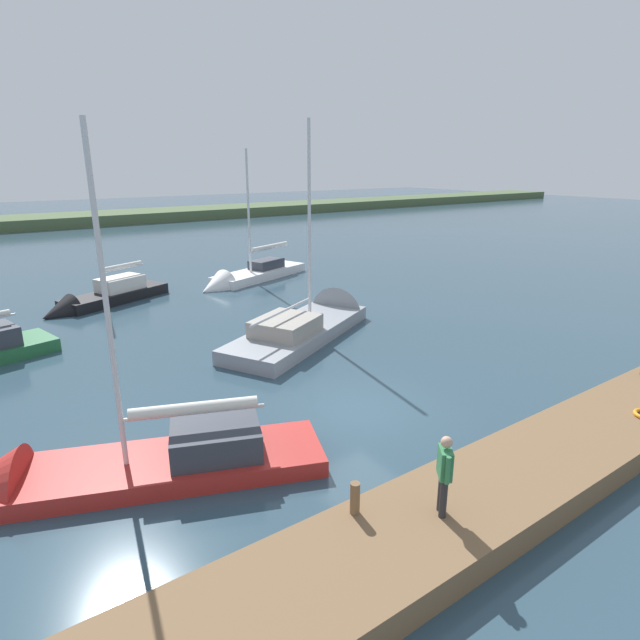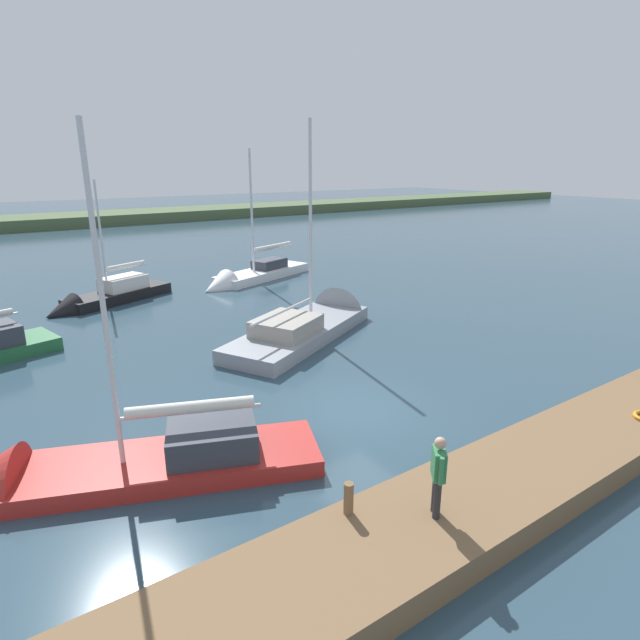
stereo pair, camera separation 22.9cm
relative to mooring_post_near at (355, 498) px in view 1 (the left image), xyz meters
name	(u,v)px [view 1 (the left image)]	position (x,y,z in m)	size (l,w,h in m)	color
ground_plane	(357,409)	(-3.47, -4.21, -0.92)	(200.00, 200.00, 0.00)	#2D4756
far_shoreline	(51,226)	(-3.47, -59.18, -0.92)	(180.00, 8.00, 2.40)	#4C603D
dock_pier	(506,486)	(-3.47, 0.88, -0.62)	(23.14, 2.52, 0.60)	brown
mooring_post_near	(355,498)	(0.00, 0.00, 0.00)	(0.19, 0.19, 0.65)	brown
sailboat_inner_slip	(320,322)	(-7.19, -11.36, -0.72)	(9.87, 6.84, 9.76)	gray
sailboat_behind_pier	(247,279)	(-8.65, -21.27, -0.76)	(8.40, 4.68, 8.65)	white
sailboat_far_left	(101,301)	(-0.10, -20.66, -0.70)	(6.91, 4.22, 6.95)	black
sailboat_outer_mooring	(108,475)	(3.43, -4.65, -0.74)	(8.64, 4.98, 8.75)	#B22823
person_on_dock	(444,470)	(-1.33, 0.95, 0.61)	(0.44, 0.51, 1.63)	#28282D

